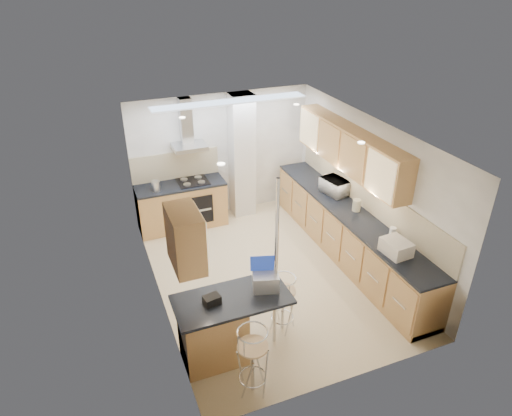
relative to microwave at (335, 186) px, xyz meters
name	(u,v)px	position (x,y,z in m)	size (l,w,h in m)	color
ground	(268,274)	(-1.58, -0.66, -1.06)	(4.80, 4.80, 0.00)	beige
room_shell	(279,180)	(-1.26, -0.29, 0.48)	(3.64, 4.84, 2.51)	silver
right_counter	(347,233)	(-0.08, -0.66, -0.60)	(0.63, 4.40, 0.92)	tan
back_counter	(182,205)	(-2.53, 1.44, -0.60)	(1.70, 0.63, 0.92)	tan
peninsula	(233,326)	(-2.71, -2.11, -0.59)	(1.47, 0.72, 0.94)	tan
microwave	(335,186)	(0.00, 0.00, 0.00)	(0.51, 0.35, 0.28)	white
laptop	(266,282)	(-2.24, -2.09, -0.01)	(0.33, 0.25, 0.23)	#A1A4A9
bag	(212,300)	(-2.97, -2.11, -0.07)	(0.20, 0.15, 0.11)	black
bar_stool_near	(253,361)	(-2.68, -2.76, -0.58)	(0.39, 0.39, 0.96)	tan
bar_stool_end	(283,303)	(-1.90, -1.92, -0.61)	(0.37, 0.37, 0.90)	tan
jar_a	(327,179)	(0.09, 0.44, -0.06)	(0.12, 0.12, 0.17)	beige
jar_b	(335,187)	(0.07, 0.08, -0.06)	(0.11, 0.11, 0.17)	beige
jar_c	(357,205)	(0.01, -0.70, -0.04)	(0.14, 0.14, 0.21)	#B7B493
jar_d	(393,232)	(0.10, -1.59, -0.07)	(0.10, 0.10, 0.14)	white
bread_bin	(396,247)	(-0.17, -2.02, -0.03)	(0.32, 0.41, 0.22)	beige
kettle	(156,186)	(-3.00, 1.30, -0.04)	(0.16, 0.16, 0.20)	#B7B9BC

